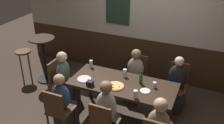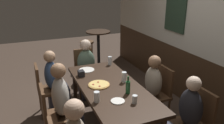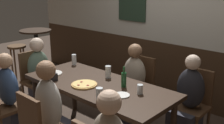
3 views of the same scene
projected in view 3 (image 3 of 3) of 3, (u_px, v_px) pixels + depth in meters
wall_back at (173, 21)px, 4.27m from camera, size 6.40×0.13×2.60m
dining_table at (98, 90)px, 3.28m from camera, size 1.89×0.81×0.74m
chair_left_near at (0, 104)px, 3.28m from camera, size 0.40×0.40×0.88m
chair_right_far at (194, 101)px, 3.38m from camera, size 0.40×0.40×0.88m
chair_head_west at (35, 77)px, 4.21m from camera, size 0.40×0.40×0.88m
chair_mid_far at (139, 84)px, 3.91m from camera, size 0.40×0.40×0.88m
person_mid_near at (53, 123)px, 2.86m from camera, size 0.34×0.37×1.18m
person_left_near at (13, 103)px, 3.41m from camera, size 0.34×0.37×1.10m
person_right_far at (187, 108)px, 3.27m from camera, size 0.34×0.37×1.10m
person_head_west at (41, 81)px, 4.11m from camera, size 0.37×0.34×1.12m
person_mid_far at (132, 90)px, 3.81m from camera, size 0.34×0.37×1.10m
pizza at (84, 84)px, 3.21m from camera, size 0.30×0.30×0.03m
pint_glass_amber at (99, 95)px, 2.80m from camera, size 0.07×0.07×0.13m
beer_glass_tall at (140, 90)px, 2.97m from camera, size 0.06×0.06×0.10m
tumbler_water at (74, 60)px, 3.96m from camera, size 0.07×0.07×0.15m
beer_glass_half at (108, 73)px, 3.44m from camera, size 0.07×0.07×0.15m
beer_bottle_green at (124, 79)px, 3.14m from camera, size 0.06×0.06×0.24m
plate_white_large at (52, 73)px, 3.60m from camera, size 0.25×0.25×0.01m
plate_white_small at (122, 95)px, 2.92m from camera, size 0.17×0.17×0.01m
condiment_caddy at (52, 77)px, 3.36m from camera, size 0.11×0.09×0.09m
side_bar_table at (37, 53)px, 5.06m from camera, size 0.56×0.56×1.05m
bar_stool at (17, 53)px, 5.26m from camera, size 0.34×0.34×0.72m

